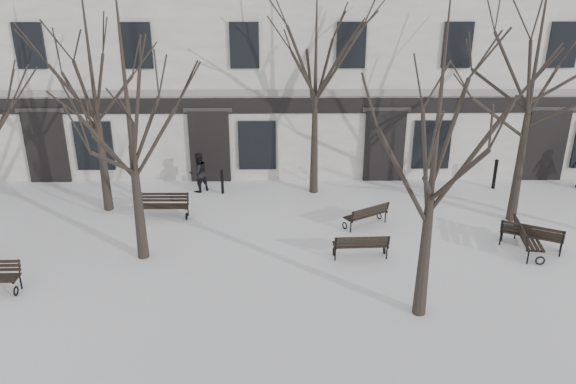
{
  "coord_description": "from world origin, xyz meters",
  "views": [
    {
      "loc": [
        -0.62,
        -13.57,
        8.08
      ],
      "look_at": [
        -0.43,
        3.0,
        1.46
      ],
      "focal_mm": 35.0,
      "sensor_mm": 36.0,
      "label": 1
    }
  ],
  "objects_px": {
    "tree_1": "(125,85)",
    "bench_1": "(361,245)",
    "bench_3": "(164,205)",
    "bench_5": "(527,237)",
    "bench_2": "(532,235)",
    "tree_2": "(437,127)",
    "bench_4": "(367,214)"
  },
  "relations": [
    {
      "from": "tree_2",
      "to": "bench_3",
      "type": "bearing_deg",
      "value": 141.63
    },
    {
      "from": "bench_3",
      "to": "bench_5",
      "type": "bearing_deg",
      "value": -12.48
    },
    {
      "from": "bench_2",
      "to": "bench_5",
      "type": "xyz_separation_m",
      "value": [
        -0.2,
        -0.13,
        -0.02
      ]
    },
    {
      "from": "tree_1",
      "to": "bench_3",
      "type": "relative_size",
      "value": 4.92
    },
    {
      "from": "bench_1",
      "to": "bench_4",
      "type": "xyz_separation_m",
      "value": [
        0.5,
        2.23,
        -0.01
      ]
    },
    {
      "from": "bench_4",
      "to": "bench_5",
      "type": "bearing_deg",
      "value": 126.6
    },
    {
      "from": "bench_3",
      "to": "bench_5",
      "type": "distance_m",
      "value": 11.84
    },
    {
      "from": "bench_3",
      "to": "bench_2",
      "type": "bearing_deg",
      "value": -11.66
    },
    {
      "from": "tree_1",
      "to": "bench_2",
      "type": "distance_m",
      "value": 12.72
    },
    {
      "from": "bench_1",
      "to": "bench_5",
      "type": "distance_m",
      "value": 5.12
    },
    {
      "from": "bench_1",
      "to": "bench_5",
      "type": "relative_size",
      "value": 0.91
    },
    {
      "from": "bench_2",
      "to": "bench_5",
      "type": "bearing_deg",
      "value": 59.66
    },
    {
      "from": "tree_2",
      "to": "bench_1",
      "type": "xyz_separation_m",
      "value": [
        -1.1,
        2.89,
        -4.37
      ]
    },
    {
      "from": "bench_4",
      "to": "bench_5",
      "type": "relative_size",
      "value": 0.89
    },
    {
      "from": "tree_1",
      "to": "bench_4",
      "type": "distance_m",
      "value": 8.72
    },
    {
      "from": "bench_3",
      "to": "bench_5",
      "type": "relative_size",
      "value": 0.92
    },
    {
      "from": "tree_2",
      "to": "bench_3",
      "type": "xyz_separation_m",
      "value": [
        -7.52,
        5.96,
        -4.36
      ]
    },
    {
      "from": "tree_1",
      "to": "bench_5",
      "type": "distance_m",
      "value": 12.53
    },
    {
      "from": "bench_4",
      "to": "bench_2",
      "type": "bearing_deg",
      "value": 128.78
    },
    {
      "from": "bench_1",
      "to": "bench_5",
      "type": "height_order",
      "value": "bench_5"
    },
    {
      "from": "bench_4",
      "to": "bench_1",
      "type": "bearing_deg",
      "value": 45.84
    },
    {
      "from": "bench_1",
      "to": "bench_3",
      "type": "xyz_separation_m",
      "value": [
        -6.43,
        3.07,
        0.01
      ]
    },
    {
      "from": "tree_1",
      "to": "bench_3",
      "type": "bearing_deg",
      "value": 88.39
    },
    {
      "from": "bench_1",
      "to": "bench_3",
      "type": "height_order",
      "value": "bench_3"
    },
    {
      "from": "tree_1",
      "to": "bench_1",
      "type": "height_order",
      "value": "tree_1"
    },
    {
      "from": "bench_3",
      "to": "bench_5",
      "type": "height_order",
      "value": "bench_5"
    },
    {
      "from": "tree_2",
      "to": "bench_5",
      "type": "relative_size",
      "value": 4.21
    },
    {
      "from": "tree_2",
      "to": "bench_2",
      "type": "relative_size",
      "value": 4.1
    },
    {
      "from": "bench_1",
      "to": "bench_5",
      "type": "xyz_separation_m",
      "value": [
        5.1,
        0.39,
        0.03
      ]
    },
    {
      "from": "tree_1",
      "to": "tree_2",
      "type": "relative_size",
      "value": 1.08
    },
    {
      "from": "tree_1",
      "to": "bench_2",
      "type": "xyz_separation_m",
      "value": [
        11.82,
        0.36,
        -4.69
      ]
    },
    {
      "from": "tree_1",
      "to": "bench_1",
      "type": "relative_size",
      "value": 5.01
    }
  ]
}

